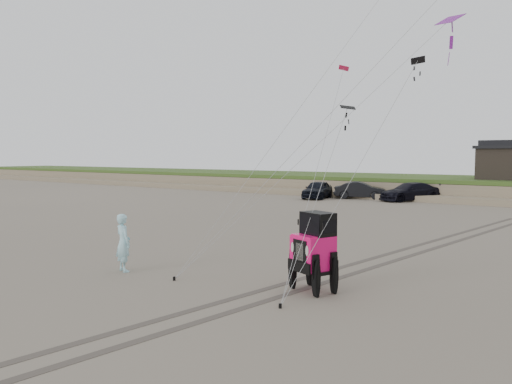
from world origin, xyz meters
TOP-DOWN VIEW (x-y plane):
  - ground at (0.00, 0.00)m, footprint 160.00×160.00m
  - dune_ridge at (0.00, 37.50)m, footprint 160.00×14.25m
  - truck_a at (-12.46, 28.13)m, footprint 2.77×4.85m
  - truck_b at (-9.28, 30.04)m, footprint 4.69×2.97m
  - truck_c at (-5.12, 30.47)m, footprint 4.65×5.55m
  - jeep at (1.84, 1.80)m, footprint 3.65×5.20m
  - man at (-4.39, 0.28)m, footprint 0.79×0.63m
  - kite_flock at (3.07, 8.90)m, footprint 6.63×9.16m
  - stake_main at (-2.18, 0.38)m, footprint 0.08×0.08m
  - stake_aux at (1.94, -0.04)m, footprint 0.08×0.08m
  - tire_tracks at (2.00, 8.00)m, footprint 5.22×29.74m

SIDE VIEW (x-z plane):
  - ground at x=0.00m, z-range 0.00..0.00m
  - tire_tracks at x=2.00m, z-range 0.00..0.01m
  - stake_main at x=-2.18m, z-range 0.00..0.12m
  - stake_aux at x=1.94m, z-range 0.00..0.12m
  - truck_b at x=-9.28m, z-range 0.00..1.46m
  - truck_c at x=-5.12m, z-range 0.00..1.52m
  - truck_a at x=-12.46m, z-range 0.00..1.55m
  - dune_ridge at x=0.00m, z-range -0.04..1.68m
  - jeep at x=1.84m, z-range 0.00..1.78m
  - man at x=-4.39m, z-range 0.00..1.90m
  - kite_flock at x=3.07m, z-range 4.60..14.29m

